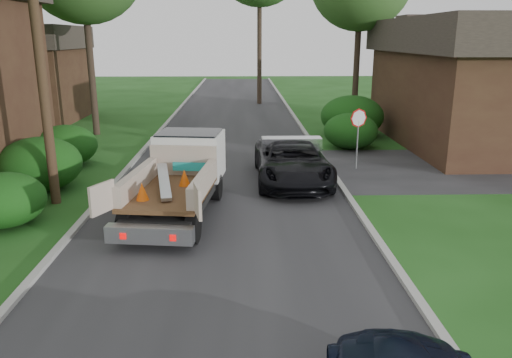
{
  "coord_description": "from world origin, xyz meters",
  "views": [
    {
      "loc": [
        0.55,
        -10.57,
        5.18
      ],
      "look_at": [
        0.96,
        3.43,
        1.2
      ],
      "focal_mm": 35.0,
      "sensor_mm": 36.0,
      "label": 1
    }
  ],
  "objects": [
    {
      "name": "stop_sign",
      "position": [
        5.2,
        9.0,
        1.78
      ],
      "size": [
        0.71,
        0.32,
        2.48
      ],
      "color": "slate",
      "rests_on": "ground"
    },
    {
      "name": "flatbed_truck",
      "position": [
        -1.3,
        4.51,
        1.2
      ],
      "size": [
        3.1,
        6.08,
        2.21
      ],
      "rotation": [
        0.0,
        0.0,
        -0.12
      ],
      "color": "black",
      "rests_on": "ground"
    },
    {
      "name": "hedge_left_a",
      "position": [
        -6.2,
        3.0,
        0.77
      ],
      "size": [
        2.34,
        2.34,
        1.53
      ],
      "primitive_type": "ellipsoid",
      "color": "#113C0D",
      "rests_on": "ground"
    },
    {
      "name": "utility_pole",
      "position": [
        -5.48,
        4.98,
        5.17
      ],
      "size": [
        2.42,
        1.25,
        10.0
      ],
      "color": "#382619",
      "rests_on": "ground"
    },
    {
      "name": "hedge_left_b",
      "position": [
        -6.5,
        6.5,
        0.94
      ],
      "size": [
        2.86,
        2.86,
        1.87
      ],
      "primitive_type": "ellipsoid",
      "color": "#113C0D",
      "rests_on": "ground"
    },
    {
      "name": "hedge_right_b",
      "position": [
        6.5,
        16.0,
        1.1
      ],
      "size": [
        3.38,
        3.38,
        2.21
      ],
      "primitive_type": "ellipsoid",
      "color": "#113C0D",
      "rests_on": "ground"
    },
    {
      "name": "house_left_far",
      "position": [
        -13.5,
        22.0,
        3.05
      ],
      "size": [
        7.56,
        7.56,
        6.0
      ],
      "color": "#3D2318",
      "rests_on": "ground"
    },
    {
      "name": "road",
      "position": [
        0.0,
        10.0,
        0.0
      ],
      "size": [
        8.0,
        90.0,
        0.02
      ],
      "primitive_type": "cube",
      "color": "#28282B",
      "rests_on": "ground"
    },
    {
      "name": "hedge_left_c",
      "position": [
        -6.8,
        10.0,
        0.85
      ],
      "size": [
        2.6,
        2.6,
        1.7
      ],
      "primitive_type": "ellipsoid",
      "color": "#113C0D",
      "rests_on": "ground"
    },
    {
      "name": "black_pickup",
      "position": [
        2.4,
        7.24,
        0.78
      ],
      "size": [
        2.64,
        5.66,
        1.57
      ],
      "primitive_type": "imported",
      "rotation": [
        0.0,
        0.0,
        0.01
      ],
      "color": "black",
      "rests_on": "ground"
    },
    {
      "name": "curb_left",
      "position": [
        -4.1,
        10.0,
        0.06
      ],
      "size": [
        0.2,
        90.0,
        0.12
      ],
      "primitive_type": "cube",
      "color": "#9E9E99",
      "rests_on": "ground"
    },
    {
      "name": "hedge_right_a",
      "position": [
        5.8,
        13.0,
        0.85
      ],
      "size": [
        2.6,
        2.6,
        1.7
      ],
      "primitive_type": "ellipsoid",
      "color": "#113C0D",
      "rests_on": "ground"
    },
    {
      "name": "house_right",
      "position": [
        13.0,
        14.0,
        3.16
      ],
      "size": [
        9.72,
        12.96,
        6.2
      ],
      "rotation": [
        0.0,
        0.0,
        1.57
      ],
      "color": "#3D2318",
      "rests_on": "ground"
    },
    {
      "name": "ground",
      "position": [
        0.0,
        0.0,
        0.0
      ],
      "size": [
        120.0,
        120.0,
        0.0
      ],
      "primitive_type": "plane",
      "color": "#1B4814",
      "rests_on": "ground"
    },
    {
      "name": "curb_right",
      "position": [
        4.1,
        10.0,
        0.06
      ],
      "size": [
        0.2,
        90.0,
        0.12
      ],
      "primitive_type": "cube",
      "color": "#9E9E99",
      "rests_on": "ground"
    }
  ]
}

